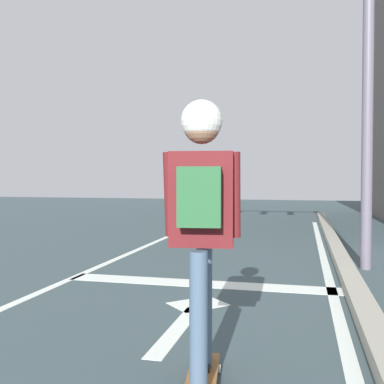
# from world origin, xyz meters

# --- Properties ---
(lane_line_center) EXTENTS (0.12, 20.00, 0.01)m
(lane_line_center) POSITION_xyz_m (-0.22, 6.00, 0.00)
(lane_line_center) COLOR silver
(lane_line_center) RESTS_ON ground
(lane_line_curbside) EXTENTS (0.12, 20.00, 0.01)m
(lane_line_curbside) POSITION_xyz_m (3.17, 6.00, 0.00)
(lane_line_curbside) COLOR silver
(lane_line_curbside) RESTS_ON ground
(stop_bar) EXTENTS (3.54, 0.40, 0.01)m
(stop_bar) POSITION_xyz_m (1.55, 7.32, 0.00)
(stop_bar) COLOR silver
(stop_bar) RESTS_ON ground
(lane_arrow_stem) EXTENTS (0.16, 1.40, 0.01)m
(lane_arrow_stem) POSITION_xyz_m (1.73, 5.54, 0.00)
(lane_arrow_stem) COLOR silver
(lane_arrow_stem) RESTS_ON ground
(lane_arrow_head) EXTENTS (0.71, 0.71, 0.01)m
(lane_arrow_head) POSITION_xyz_m (1.73, 6.39, 0.00)
(lane_arrow_head) COLOR silver
(lane_arrow_head) RESTS_ON ground
(curb_strip) EXTENTS (0.24, 24.00, 0.14)m
(curb_strip) POSITION_xyz_m (3.42, 6.00, 0.07)
(curb_strip) COLOR #9D9A8A
(curb_strip) RESTS_ON ground
(skateboard) EXTENTS (0.31, 0.88, 0.09)m
(skateboard) POSITION_xyz_m (2.20, 4.44, 0.07)
(skateboard) COLOR brown
(skateboard) RESTS_ON ground
(skater) EXTENTS (0.48, 0.64, 1.77)m
(skater) POSITION_xyz_m (2.20, 4.43, 1.22)
(skater) COLOR #41566C
(skater) RESTS_ON skateboard
(traffic_signal_mast) EXTENTS (4.14, 0.34, 5.48)m
(traffic_signal_mast) POSITION_xyz_m (2.57, 8.82, 4.01)
(traffic_signal_mast) COLOR #5D5765
(traffic_signal_mast) RESTS_ON ground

